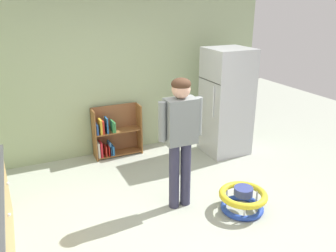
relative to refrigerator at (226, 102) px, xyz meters
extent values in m
plane|color=#A6AC9D|center=(-1.54, -1.50, -0.89)|extent=(12.00, 12.00, 0.00)
cube|color=#9FAF85|center=(-1.54, 0.83, 0.46)|extent=(5.20, 0.06, 2.70)
sphere|color=silver|center=(-3.42, -1.45, -0.33)|extent=(0.04, 0.04, 0.04)
sphere|color=silver|center=(-3.42, -0.79, -0.33)|extent=(0.04, 0.04, 0.04)
cube|color=#B7BABF|center=(0.00, 0.00, 0.00)|extent=(0.70, 0.68, 1.78)
cylinder|color=silver|center=(-0.36, -0.17, 0.09)|extent=(0.02, 0.02, 0.50)
cube|color=#333333|center=(-0.35, 0.00, 0.39)|extent=(0.01, 0.67, 0.01)
cube|color=brown|center=(-2.12, 0.61, -0.47)|extent=(0.02, 0.28, 0.85)
cube|color=brown|center=(-1.34, 0.61, -0.47)|extent=(0.02, 0.28, 0.85)
cube|color=brown|center=(-1.73, 0.74, -0.47)|extent=(0.80, 0.02, 0.85)
cube|color=brown|center=(-1.73, 0.61, -0.86)|extent=(0.76, 0.24, 0.02)
cube|color=brown|center=(-1.73, 0.61, -0.46)|extent=(0.76, 0.24, 0.02)
cube|color=beige|center=(-2.08, 0.58, -0.72)|extent=(0.03, 0.17, 0.26)
cube|color=#2A51A0|center=(-2.08, 0.58, -0.36)|extent=(0.03, 0.17, 0.18)
cube|color=red|center=(-2.04, 0.58, -0.72)|extent=(0.03, 0.17, 0.26)
cube|color=gold|center=(-2.02, 0.58, -0.32)|extent=(0.03, 0.17, 0.25)
cube|color=#B22A1E|center=(-1.96, 0.58, -0.76)|extent=(0.02, 0.17, 0.18)
cube|color=#B3241A|center=(-1.99, 0.58, -0.34)|extent=(0.03, 0.17, 0.22)
cube|color=red|center=(-1.90, 0.58, -0.77)|extent=(0.03, 0.17, 0.17)
cube|color=#215B97|center=(-1.92, 0.58, -0.32)|extent=(0.02, 0.17, 0.26)
cube|color=#305F94|center=(-1.89, 0.58, -0.73)|extent=(0.03, 0.17, 0.24)
cube|color=#34823F|center=(-1.83, 0.58, -0.34)|extent=(0.02, 0.17, 0.20)
cube|color=#246099|center=(-1.84, 0.58, -0.77)|extent=(0.03, 0.17, 0.16)
cube|color=#358246|center=(-1.80, 0.58, -0.36)|extent=(0.03, 0.17, 0.17)
cylinder|color=#34344D|center=(-1.55, -1.21, -0.45)|extent=(0.13, 0.13, 0.87)
cylinder|color=#34344D|center=(-1.39, -1.21, -0.45)|extent=(0.13, 0.13, 0.87)
cube|color=gray|center=(-1.47, -1.21, 0.26)|extent=(0.38, 0.22, 0.56)
cylinder|color=gray|center=(-1.71, -1.21, 0.29)|extent=(0.09, 0.09, 0.47)
cylinder|color=gray|center=(-1.23, -1.21, 0.29)|extent=(0.09, 0.09, 0.47)
sphere|color=#E2A98C|center=(-1.47, -1.21, 0.65)|extent=(0.22, 0.22, 0.22)
ellipsoid|color=#442C1C|center=(-1.47, -1.21, 0.71)|extent=(0.23, 0.23, 0.14)
torus|color=#2545B6|center=(-0.80, -1.65, -0.86)|extent=(0.54, 0.54, 0.07)
torus|color=yellow|center=(-0.80, -1.65, -0.67)|extent=(0.60, 0.60, 0.08)
cylinder|color=#364183|center=(-0.80, -1.65, -0.62)|extent=(0.23, 0.23, 0.10)
cylinder|color=silver|center=(-0.58, -1.65, -0.76)|extent=(0.02, 0.02, 0.18)
cylinder|color=silver|center=(-0.91, -1.45, -0.76)|extent=(0.02, 0.02, 0.18)
cylinder|color=silver|center=(-0.91, -1.84, -0.76)|extent=(0.02, 0.02, 0.18)
camera|label=1|loc=(-3.20, -4.63, 1.61)|focal=36.80mm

